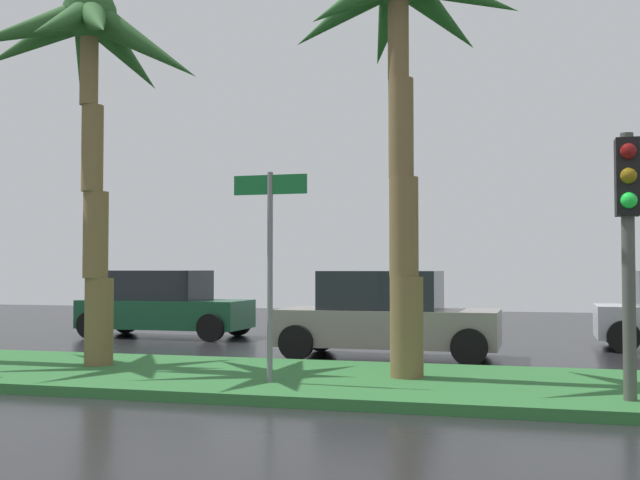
# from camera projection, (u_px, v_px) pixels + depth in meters

# --- Properties ---
(ground_plane) EXTENTS (90.00, 42.00, 0.10)m
(ground_plane) POSITION_uv_depth(u_px,v_px,m) (261.00, 377.00, 13.25)
(ground_plane) COLOR black
(median_strip) EXTENTS (85.50, 4.00, 0.15)m
(median_strip) POSITION_uv_depth(u_px,v_px,m) (239.00, 377.00, 12.29)
(median_strip) COLOR #2D6B33
(median_strip) RESTS_ON ground_plane
(palm_tree_centre_left) EXTENTS (4.02, 4.08, 6.37)m
(palm_tree_centre_left) POSITION_uv_depth(u_px,v_px,m) (91.00, 61.00, 13.33)
(palm_tree_centre_left) COLOR brown
(palm_tree_centre_left) RESTS_ON median_strip
(palm_tree_centre) EXTENTS (3.72, 3.47, 6.52)m
(palm_tree_centre) POSITION_uv_depth(u_px,v_px,m) (401.00, 39.00, 11.98)
(palm_tree_centre) COLOR brown
(palm_tree_centre) RESTS_ON median_strip
(traffic_signal_median_right) EXTENTS (0.28, 0.43, 3.29)m
(traffic_signal_median_right) POSITION_uv_depth(u_px,v_px,m) (628.00, 216.00, 9.75)
(traffic_signal_median_right) COLOR #4C4C47
(traffic_signal_median_right) RESTS_ON median_strip
(street_name_sign) EXTENTS (1.10, 0.08, 3.00)m
(street_name_sign) POSITION_uv_depth(u_px,v_px,m) (270.00, 247.00, 11.33)
(street_name_sign) COLOR slate
(street_name_sign) RESTS_ON median_strip
(car_in_traffic_second) EXTENTS (4.30, 2.02, 1.72)m
(car_in_traffic_second) POSITION_uv_depth(u_px,v_px,m) (164.00, 305.00, 20.48)
(car_in_traffic_second) COLOR #195133
(car_in_traffic_second) RESTS_ON ground_plane
(car_in_traffic_third) EXTENTS (4.30, 2.02, 1.72)m
(car_in_traffic_third) POSITION_uv_depth(u_px,v_px,m) (387.00, 316.00, 15.75)
(car_in_traffic_third) COLOR gray
(car_in_traffic_third) RESTS_ON ground_plane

